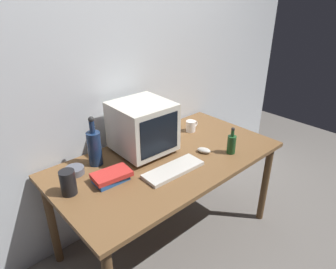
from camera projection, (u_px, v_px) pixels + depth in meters
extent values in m
plane|color=slate|center=(168.00, 236.00, 2.43)|extent=(6.00, 6.00, 0.00)
cube|color=silver|center=(123.00, 72.00, 2.21)|extent=(4.00, 0.08, 2.50)
cube|color=brown|center=(168.00, 159.00, 2.11)|extent=(1.61, 0.86, 0.03)
cylinder|color=brown|center=(265.00, 184.00, 2.48)|extent=(0.06, 0.06, 0.71)
cylinder|color=brown|center=(52.00, 222.00, 2.07)|extent=(0.06, 0.06, 0.71)
cylinder|color=brown|center=(198.00, 151.00, 2.97)|extent=(0.06, 0.06, 0.71)
cube|color=beige|center=(143.00, 149.00, 2.18)|extent=(0.29, 0.25, 0.03)
cube|color=beige|center=(142.00, 126.00, 2.10)|extent=(0.39, 0.39, 0.34)
cube|color=black|center=(160.00, 135.00, 1.97)|extent=(0.31, 0.02, 0.27)
cube|color=beige|center=(173.00, 170.00, 1.94)|extent=(0.42, 0.16, 0.02)
ellipsoid|color=beige|center=(204.00, 150.00, 2.16)|extent=(0.09, 0.11, 0.04)
cylinder|color=navy|center=(95.00, 149.00, 1.98)|extent=(0.09, 0.09, 0.23)
cylinder|color=navy|center=(92.00, 127.00, 1.91)|extent=(0.03, 0.03, 0.08)
sphere|color=#262626|center=(91.00, 119.00, 1.89)|extent=(0.04, 0.04, 0.04)
cylinder|color=#1E4C23|center=(231.00, 145.00, 2.14)|extent=(0.06, 0.06, 0.13)
cylinder|color=#1E4C23|center=(233.00, 133.00, 2.10)|extent=(0.02, 0.02, 0.05)
sphere|color=#262626|center=(233.00, 129.00, 2.08)|extent=(0.03, 0.03, 0.03)
cube|color=#28569E|center=(111.00, 179.00, 1.84)|extent=(0.21, 0.13, 0.03)
cube|color=red|center=(112.00, 175.00, 1.84)|extent=(0.25, 0.16, 0.03)
cylinder|color=white|center=(191.00, 126.00, 2.47)|extent=(0.08, 0.08, 0.09)
torus|color=white|center=(195.00, 124.00, 2.50)|extent=(0.06, 0.01, 0.06)
cylinder|color=#595B66|center=(75.00, 171.00, 1.91)|extent=(0.12, 0.12, 0.04)
cylinder|color=black|center=(68.00, 183.00, 1.71)|extent=(0.09, 0.09, 0.15)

